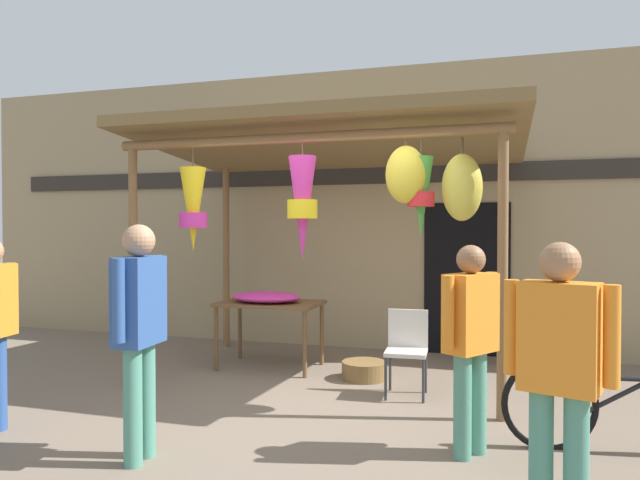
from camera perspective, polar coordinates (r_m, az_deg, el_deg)
ground_plane at (r=5.75m, az=-0.18°, el=-15.67°), size 30.00×30.00×0.00m
shop_facade at (r=8.16m, az=5.55°, el=3.02°), size 12.86×0.29×3.86m
market_stall_canopy at (r=6.44m, az=1.27°, el=8.23°), size 4.20×2.68×2.81m
display_table at (r=7.01m, az=-4.91°, el=-6.76°), size 1.19×0.75×0.79m
flower_heap_on_table at (r=6.93m, az=-5.20°, el=-5.59°), size 0.83×0.58×0.13m
folding_chair at (r=5.98m, az=8.51°, el=-10.07°), size 0.42×0.42×0.84m
wicker_basket_by_table at (r=6.60m, az=4.33°, el=-12.60°), size 0.49×0.49×0.19m
parked_bicycle at (r=5.02m, az=27.48°, el=-14.20°), size 1.74×0.44×0.92m
customer_foreground at (r=4.38m, az=-17.27°, el=-7.60°), size 0.24×0.59×1.69m
shopper_by_bananas at (r=3.45m, az=22.36°, el=-11.14°), size 0.57×0.33×1.59m
passerby_at_right at (r=4.43m, az=14.52°, el=-8.77°), size 0.41×0.51×1.54m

